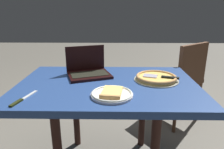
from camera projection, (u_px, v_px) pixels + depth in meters
dining_table at (108, 93)px, 1.43m from camera, size 1.21×0.81×0.70m
laptop at (88, 70)px, 1.56m from camera, size 0.37×0.33×0.21m
pizza_plate at (112, 94)px, 1.19m from camera, size 0.25×0.25×0.04m
pizza_tray at (156, 78)px, 1.45m from camera, size 0.31×0.31×0.04m
table_knife at (21, 100)px, 1.14m from camera, size 0.07×0.22×0.01m
chair_near at (180, 77)px, 2.12m from camera, size 0.61×0.61×0.87m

